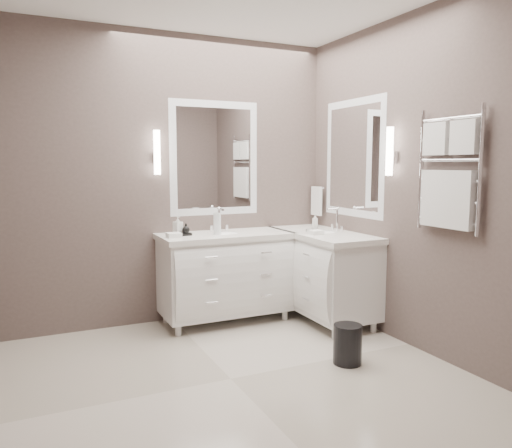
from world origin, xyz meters
name	(u,v)px	position (x,y,z in m)	size (l,w,h in m)	color
floor	(231,379)	(0.00, 0.00, -0.01)	(3.20, 3.00, 0.01)	beige
wall_back	(169,180)	(0.00, 1.50, 1.35)	(3.20, 0.01, 2.70)	#504340
wall_front	(372,201)	(0.00, -1.50, 1.35)	(3.20, 0.01, 2.70)	#504340
wall_right	(415,182)	(1.60, 0.00, 1.35)	(0.01, 3.00, 2.70)	#504340
vanity_back	(225,271)	(0.45, 1.23, 0.49)	(1.24, 0.59, 0.97)	white
vanity_right	(322,270)	(1.33, 0.90, 0.49)	(0.59, 1.24, 0.97)	white
mirror_back	(215,158)	(0.45, 1.49, 1.55)	(0.90, 0.02, 1.10)	white
mirror_right	(354,158)	(1.59, 0.80, 1.55)	(0.02, 0.90, 1.10)	white
sconce_back	(157,153)	(-0.13, 1.43, 1.59)	(0.06, 0.06, 0.40)	white
sconce_right	(390,152)	(1.53, 0.22, 1.59)	(0.06, 0.06, 0.40)	white
towel_bar_corner	(317,200)	(1.54, 1.36, 1.12)	(0.03, 0.22, 0.30)	white
towel_ladder	(448,178)	(1.55, -0.40, 1.39)	(0.06, 0.58, 0.90)	white
waste_bin	(348,344)	(0.90, -0.12, 0.15)	(0.21, 0.21, 0.30)	black
amenity_tray_back	(182,234)	(0.04, 1.26, 0.86)	(0.15, 0.12, 0.02)	black
amenity_tray_right	(315,231)	(1.24, 0.91, 0.86)	(0.12, 0.16, 0.02)	black
water_bottle	(217,224)	(0.35, 1.17, 0.95)	(0.07, 0.07, 0.20)	silver
soap_bottle_a	(178,225)	(0.01, 1.28, 0.95)	(0.07, 0.07, 0.15)	white
soap_bottle_b	(186,228)	(0.07, 1.23, 0.92)	(0.07, 0.07, 0.09)	black
soap_bottle_c	(315,222)	(1.24, 0.91, 0.95)	(0.06, 0.06, 0.15)	white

